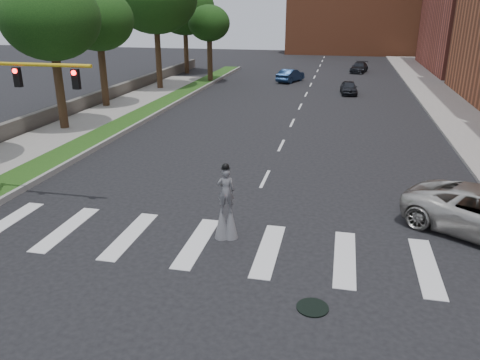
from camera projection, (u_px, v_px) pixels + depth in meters
ground_plane at (225, 261)px, 15.42m from camera, size 160.00×160.00×0.00m
grass_median at (143, 114)px, 36.00m from camera, size 2.00×60.00×0.25m
median_curb at (156, 114)px, 35.78m from camera, size 0.20×60.00×0.28m
sidewalk_left at (27, 148)px, 27.45m from camera, size 4.00×60.00×0.18m
sidewalk_right at (462, 115)px, 35.79m from camera, size 5.00×90.00×0.18m
stone_wall at (91, 101)px, 38.78m from camera, size 0.50×56.00×1.10m
manhole at (313, 308)px, 12.98m from camera, size 0.90×0.90×0.04m
building_backdrop at (364, 0)px, 82.54m from camera, size 26.00×14.00×18.00m
traffic_signal at (5, 106)px, 18.68m from camera, size 5.30×0.23×6.20m
stilt_performer at (226, 210)px, 16.59m from camera, size 0.83×0.60×2.84m
car_near at (349, 88)px, 44.63m from camera, size 1.75×3.74×1.24m
car_mid at (290, 75)px, 51.90m from camera, size 2.86×4.56×1.42m
car_far at (359, 67)px, 59.47m from camera, size 2.57×4.60×1.26m
tree_2 at (50, 19)px, 29.29m from camera, size 6.20×6.20×9.85m
tree_3 at (98, 20)px, 36.53m from camera, size 5.58×5.58×9.29m
tree_5 at (185, 9)px, 56.34m from camera, size 7.29×7.29×10.77m
tree_6 at (209, 24)px, 49.56m from camera, size 4.43×4.43×8.12m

